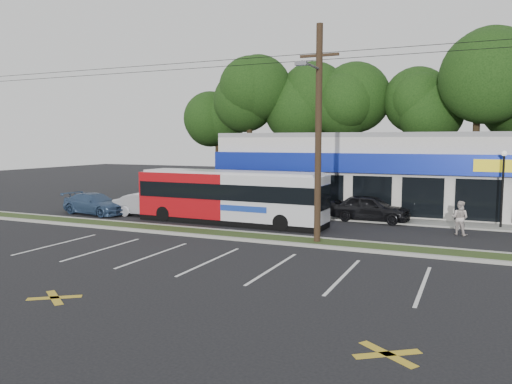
{
  "coord_description": "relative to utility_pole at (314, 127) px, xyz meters",
  "views": [
    {
      "loc": [
        9.66,
        -21.08,
        4.81
      ],
      "look_at": [
        -1.88,
        5.0,
        1.84
      ],
      "focal_mm": 35.0,
      "sensor_mm": 36.0,
      "label": 1
    }
  ],
  "objects": [
    {
      "name": "ground",
      "position": [
        -2.83,
        -0.93,
        -5.41
      ],
      "size": [
        120.0,
        120.0,
        0.0
      ],
      "primitive_type": "plane",
      "color": "black",
      "rests_on": "ground"
    },
    {
      "name": "grass_strip",
      "position": [
        -2.83,
        0.07,
        -5.35
      ],
      "size": [
        40.0,
        1.6,
        0.12
      ],
      "primitive_type": "cube",
      "color": "#2B3B18",
      "rests_on": "ground"
    },
    {
      "name": "curb_south",
      "position": [
        -2.83,
        -0.78,
        -5.34
      ],
      "size": [
        40.0,
        0.25,
        0.14
      ],
      "primitive_type": "cube",
      "color": "#9E9E93",
      "rests_on": "ground"
    },
    {
      "name": "curb_north",
      "position": [
        -2.83,
        0.92,
        -5.34
      ],
      "size": [
        40.0,
        0.25,
        0.14
      ],
      "primitive_type": "cube",
      "color": "#9E9E93",
      "rests_on": "ground"
    },
    {
      "name": "sidewalk",
      "position": [
        2.17,
        8.07,
        -5.36
      ],
      "size": [
        32.0,
        2.2,
        0.1
      ],
      "primitive_type": "cube",
      "color": "#9E9E93",
      "rests_on": "ground"
    },
    {
      "name": "strip_mall",
      "position": [
        2.67,
        14.99,
        -2.76
      ],
      "size": [
        25.0,
        12.55,
        5.3
      ],
      "color": "beige",
      "rests_on": "ground"
    },
    {
      "name": "utility_pole",
      "position": [
        0.0,
        0.0,
        0.0
      ],
      "size": [
        50.0,
        2.77,
        10.0
      ],
      "color": "black",
      "rests_on": "ground"
    },
    {
      "name": "lamp_post",
      "position": [
        8.17,
        7.87,
        -2.74
      ],
      "size": [
        0.3,
        0.3,
        4.25
      ],
      "color": "black",
      "rests_on": "ground"
    },
    {
      "name": "tree_line",
      "position": [
        1.17,
        25.07,
        3.0
      ],
      "size": [
        46.76,
        6.76,
        11.83
      ],
      "color": "black",
      "rests_on": "ground"
    },
    {
      "name": "metrobus",
      "position": [
        -6.11,
        3.57,
        -3.8
      ],
      "size": [
        11.36,
        2.64,
        3.04
      ],
      "rotation": [
        0.0,
        0.0,
        -0.02
      ],
      "color": "#A80C12",
      "rests_on": "ground"
    },
    {
      "name": "car_dark",
      "position": [
        1.17,
        7.57,
        -4.62
      ],
      "size": [
        4.83,
        2.31,
        1.59
      ],
      "primitive_type": "imported",
      "rotation": [
        0.0,
        0.0,
        1.48
      ],
      "color": "black",
      "rests_on": "ground"
    },
    {
      "name": "car_silver",
      "position": [
        -12.14,
        3.99,
        -4.68
      ],
      "size": [
        4.58,
        2.0,
        1.46
      ],
      "primitive_type": "imported",
      "rotation": [
        0.0,
        0.0,
        1.68
      ],
      "color": "#B1B2B9",
      "rests_on": "ground"
    },
    {
      "name": "car_blue",
      "position": [
        -15.83,
        3.22,
        -4.72
      ],
      "size": [
        4.95,
        2.5,
        1.38
      ],
      "primitive_type": "imported",
      "rotation": [
        0.0,
        0.0,
        1.45
      ],
      "color": "#31496D",
      "rests_on": "ground"
    },
    {
      "name": "pedestrian_a",
      "position": [
        6.17,
        5.07,
        -4.64
      ],
      "size": [
        0.66,
        0.56,
        1.54
      ],
      "primitive_type": "imported",
      "rotation": [
        0.0,
        0.0,
        3.55
      ],
      "color": "beige",
      "rests_on": "ground"
    },
    {
      "name": "pedestrian_b",
      "position": [
        6.17,
        5.07,
        -4.54
      ],
      "size": [
        1.02,
        0.9,
        1.75
      ],
      "primitive_type": "imported",
      "rotation": [
        0.0,
        0.0,
        2.82
      ],
      "color": "beige",
      "rests_on": "ground"
    }
  ]
}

